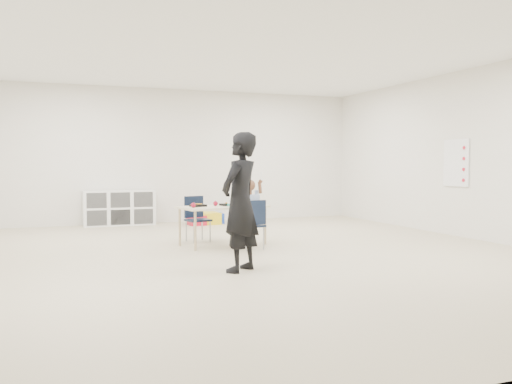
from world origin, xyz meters
name	(u,v)px	position (x,y,z in m)	size (l,w,h in m)	color
room	(248,151)	(0.00, 0.00, 1.40)	(9.00, 9.02, 2.80)	beige
table	(223,225)	(-0.05, 1.00, 0.30)	(1.41, 0.90, 0.60)	#F4E6C3
chair_near	(250,224)	(0.21, 0.49, 0.36)	(0.35, 0.33, 0.72)	black
chair_far	(198,219)	(-0.30, 1.51, 0.36)	(0.35, 0.33, 0.72)	black
child	(250,210)	(0.21, 0.49, 0.56)	(0.48, 0.48, 1.13)	#AAC1E7
lunch_tray_near	(228,204)	(0.05, 1.06, 0.61)	(0.22, 0.16, 0.03)	black
lunch_tray_far	(198,206)	(-0.43, 1.01, 0.61)	(0.22, 0.16, 0.03)	black
milk_carton	(231,203)	(0.04, 0.88, 0.65)	(0.07, 0.07, 0.10)	white
bread_roll	(241,203)	(0.22, 0.95, 0.63)	(0.09, 0.09, 0.07)	tan
apple_near	(215,203)	(-0.15, 1.05, 0.63)	(0.07, 0.07, 0.07)	maroon
apple_far	(193,205)	(-0.54, 0.84, 0.63)	(0.07, 0.07, 0.07)	maroon
cubby_shelf	(119,208)	(-1.20, 4.28, 0.35)	(1.40, 0.40, 0.70)	white
rules_poster	(456,163)	(3.98, 0.60, 1.25)	(0.02, 0.60, 0.80)	white
adult	(240,202)	(-0.45, -0.98, 0.80)	(0.58, 0.38, 1.59)	black
bin_red	(196,220)	(0.26, 3.78, 0.10)	(0.31, 0.40, 0.20)	red
bin_yellow	(209,218)	(0.54, 3.87, 0.12)	(0.38, 0.49, 0.24)	yellow
bin_blue	(214,218)	(0.69, 3.98, 0.11)	(0.34, 0.43, 0.21)	#183ABA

